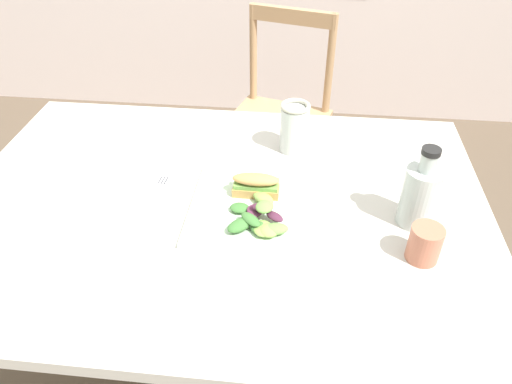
{
  "coord_description": "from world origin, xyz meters",
  "views": [
    {
      "loc": [
        0.29,
        -0.94,
        1.46
      ],
      "look_at": [
        0.2,
        -0.04,
        0.76
      ],
      "focal_mm": 33.78,
      "sensor_mm": 36.0,
      "label": 1
    }
  ],
  "objects_px": {
    "plate_lunch": "(254,208)",
    "sandwich_half_front": "(256,184)",
    "cup_extra_side": "(425,244)",
    "fork_on_napkin": "(155,195)",
    "mason_jar_iced_tea": "(294,130)",
    "dining_table": "(222,240)",
    "chair_wooden_far": "(278,118)",
    "bottle_cold_brew": "(419,198)"
  },
  "relations": [
    {
      "from": "dining_table",
      "to": "fork_on_napkin",
      "type": "distance_m",
      "value": 0.2
    },
    {
      "from": "sandwich_half_front",
      "to": "mason_jar_iced_tea",
      "type": "distance_m",
      "value": 0.24
    },
    {
      "from": "chair_wooden_far",
      "to": "cup_extra_side",
      "type": "distance_m",
      "value": 1.19
    },
    {
      "from": "plate_lunch",
      "to": "sandwich_half_front",
      "type": "distance_m",
      "value": 0.06
    },
    {
      "from": "mason_jar_iced_tea",
      "to": "cup_extra_side",
      "type": "relative_size",
      "value": 1.74
    },
    {
      "from": "bottle_cold_brew",
      "to": "cup_extra_side",
      "type": "height_order",
      "value": "bottle_cold_brew"
    },
    {
      "from": "dining_table",
      "to": "fork_on_napkin",
      "type": "height_order",
      "value": "fork_on_napkin"
    },
    {
      "from": "sandwich_half_front",
      "to": "mason_jar_iced_tea",
      "type": "relative_size",
      "value": 0.82
    },
    {
      "from": "plate_lunch",
      "to": "mason_jar_iced_tea",
      "type": "relative_size",
      "value": 2.15
    },
    {
      "from": "chair_wooden_far",
      "to": "mason_jar_iced_tea",
      "type": "height_order",
      "value": "mason_jar_iced_tea"
    },
    {
      "from": "cup_extra_side",
      "to": "plate_lunch",
      "type": "bearing_deg",
      "value": 161.81
    },
    {
      "from": "dining_table",
      "to": "cup_extra_side",
      "type": "height_order",
      "value": "cup_extra_side"
    },
    {
      "from": "fork_on_napkin",
      "to": "mason_jar_iced_tea",
      "type": "height_order",
      "value": "mason_jar_iced_tea"
    },
    {
      "from": "bottle_cold_brew",
      "to": "mason_jar_iced_tea",
      "type": "xyz_separation_m",
      "value": [
        -0.28,
        0.27,
        -0.01
      ]
    },
    {
      "from": "bottle_cold_brew",
      "to": "mason_jar_iced_tea",
      "type": "height_order",
      "value": "bottle_cold_brew"
    },
    {
      "from": "chair_wooden_far",
      "to": "bottle_cold_brew",
      "type": "relative_size",
      "value": 4.46
    },
    {
      "from": "dining_table",
      "to": "chair_wooden_far",
      "type": "relative_size",
      "value": 1.46
    },
    {
      "from": "sandwich_half_front",
      "to": "fork_on_napkin",
      "type": "xyz_separation_m",
      "value": [
        -0.24,
        -0.02,
        -0.03
      ]
    },
    {
      "from": "plate_lunch",
      "to": "chair_wooden_far",
      "type": "bearing_deg",
      "value": 90.16
    },
    {
      "from": "bottle_cold_brew",
      "to": "cup_extra_side",
      "type": "bearing_deg",
      "value": -90.46
    },
    {
      "from": "dining_table",
      "to": "cup_extra_side",
      "type": "relative_size",
      "value": 16.02
    },
    {
      "from": "dining_table",
      "to": "mason_jar_iced_tea",
      "type": "distance_m",
      "value": 0.35
    },
    {
      "from": "sandwich_half_front",
      "to": "dining_table",
      "type": "bearing_deg",
      "value": -160.13
    },
    {
      "from": "plate_lunch",
      "to": "fork_on_napkin",
      "type": "distance_m",
      "value": 0.24
    },
    {
      "from": "mason_jar_iced_tea",
      "to": "plate_lunch",
      "type": "bearing_deg",
      "value": -106.34
    },
    {
      "from": "sandwich_half_front",
      "to": "fork_on_napkin",
      "type": "distance_m",
      "value": 0.25
    },
    {
      "from": "chair_wooden_far",
      "to": "plate_lunch",
      "type": "xyz_separation_m",
      "value": [
        0.0,
        -0.96,
        0.3
      ]
    },
    {
      "from": "fork_on_napkin",
      "to": "mason_jar_iced_tea",
      "type": "relative_size",
      "value": 1.35
    },
    {
      "from": "fork_on_napkin",
      "to": "sandwich_half_front",
      "type": "bearing_deg",
      "value": 5.78
    },
    {
      "from": "plate_lunch",
      "to": "cup_extra_side",
      "type": "bearing_deg",
      "value": -18.19
    },
    {
      "from": "plate_lunch",
      "to": "cup_extra_side",
      "type": "distance_m",
      "value": 0.38
    },
    {
      "from": "sandwich_half_front",
      "to": "cup_extra_side",
      "type": "relative_size",
      "value": 1.42
    },
    {
      "from": "sandwich_half_front",
      "to": "cup_extra_side",
      "type": "height_order",
      "value": "cup_extra_side"
    },
    {
      "from": "sandwich_half_front",
      "to": "fork_on_napkin",
      "type": "bearing_deg",
      "value": -174.22
    },
    {
      "from": "mason_jar_iced_tea",
      "to": "sandwich_half_front",
      "type": "bearing_deg",
      "value": -109.6
    },
    {
      "from": "sandwich_half_front",
      "to": "mason_jar_iced_tea",
      "type": "bearing_deg",
      "value": 70.4
    },
    {
      "from": "fork_on_napkin",
      "to": "cup_extra_side",
      "type": "relative_size",
      "value": 2.34
    },
    {
      "from": "dining_table",
      "to": "cup_extra_side",
      "type": "xyz_separation_m",
      "value": [
        0.45,
        -0.13,
        0.16
      ]
    },
    {
      "from": "bottle_cold_brew",
      "to": "mason_jar_iced_tea",
      "type": "distance_m",
      "value": 0.39
    },
    {
      "from": "plate_lunch",
      "to": "bottle_cold_brew",
      "type": "distance_m",
      "value": 0.37
    },
    {
      "from": "dining_table",
      "to": "sandwich_half_front",
      "type": "height_order",
      "value": "sandwich_half_front"
    },
    {
      "from": "dining_table",
      "to": "plate_lunch",
      "type": "bearing_deg",
      "value": -10.54
    }
  ]
}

